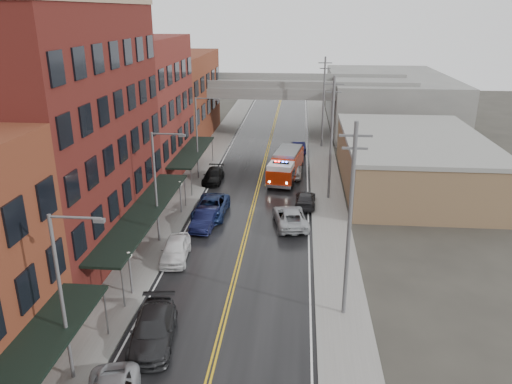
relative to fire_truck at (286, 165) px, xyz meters
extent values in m
cube|color=black|center=(-2.78, -10.77, -1.64)|extent=(11.00, 160.00, 0.02)
cube|color=slate|center=(-10.08, -10.77, -1.58)|extent=(3.00, 160.00, 0.15)
cube|color=slate|center=(4.52, -10.77, -1.58)|extent=(3.00, 160.00, 0.15)
cube|color=gray|center=(-8.43, -10.77, -1.58)|extent=(0.30, 160.00, 0.15)
cube|color=gray|center=(2.87, -10.77, -1.58)|extent=(0.30, 160.00, 0.15)
cube|color=#511915|center=(-16.08, -17.77, 7.35)|extent=(9.00, 20.00, 18.00)
cube|color=maroon|center=(-16.08, -0.27, 5.85)|extent=(9.00, 15.00, 15.00)
cube|color=#602C19|center=(-16.08, 17.23, 4.35)|extent=(9.00, 20.00, 12.00)
cube|color=#836146|center=(13.22, -0.77, 0.85)|extent=(14.00, 22.00, 5.00)
cube|color=slate|center=(15.22, 29.23, 2.35)|extent=(18.00, 30.00, 8.00)
cylinder|color=slate|center=(-9.13, -29.17, -0.15)|extent=(0.10, 0.10, 3.00)
cube|color=black|center=(-10.28, -17.77, 1.35)|extent=(2.60, 18.00, 0.18)
cylinder|color=slate|center=(-9.13, -26.37, -0.15)|extent=(0.10, 0.10, 3.00)
cylinder|color=slate|center=(-9.13, -9.17, -0.15)|extent=(0.10, 0.10, 3.00)
cube|color=black|center=(-10.28, -0.27, 1.35)|extent=(2.60, 13.00, 0.18)
cylinder|color=slate|center=(-9.13, -6.37, -0.15)|extent=(0.10, 0.10, 3.00)
cylinder|color=slate|center=(-9.13, 5.83, -0.15)|extent=(0.10, 0.10, 3.00)
cylinder|color=#59595B|center=(-9.18, -24.77, -0.25)|extent=(0.14, 0.14, 2.80)
sphere|color=silver|center=(-9.18, -24.77, 1.25)|extent=(0.44, 0.44, 0.44)
cylinder|color=#59595B|center=(-9.18, -10.77, -0.25)|extent=(0.14, 0.14, 2.80)
sphere|color=silver|center=(-9.18, -10.77, 1.25)|extent=(0.44, 0.44, 0.44)
cylinder|color=#59595B|center=(-9.58, -32.77, 2.85)|extent=(0.18, 0.18, 9.00)
cylinder|color=#59595B|center=(-8.38, -32.77, 7.25)|extent=(2.40, 0.12, 0.12)
cube|color=#59595B|center=(-7.28, -32.77, 7.15)|extent=(0.50, 0.22, 0.18)
cylinder|color=#59595B|center=(-9.58, -16.77, 2.85)|extent=(0.18, 0.18, 9.00)
cylinder|color=#59595B|center=(-8.38, -16.77, 7.25)|extent=(2.40, 0.12, 0.12)
cube|color=#59595B|center=(-7.28, -16.77, 7.15)|extent=(0.50, 0.22, 0.18)
cylinder|color=#59595B|center=(-9.58, -0.77, 2.85)|extent=(0.18, 0.18, 9.00)
cylinder|color=#59595B|center=(-8.38, -0.77, 7.25)|extent=(2.40, 0.12, 0.12)
cube|color=#59595B|center=(-7.28, -0.77, 7.15)|extent=(0.50, 0.22, 0.18)
cylinder|color=#59595B|center=(4.42, -25.77, 4.35)|extent=(0.24, 0.24, 12.00)
cube|color=#59595B|center=(4.42, -25.77, 9.55)|extent=(1.80, 0.12, 0.12)
cube|color=#59595B|center=(4.42, -25.77, 8.85)|extent=(1.40, 0.12, 0.12)
cylinder|color=#59595B|center=(4.42, -5.77, 4.35)|extent=(0.24, 0.24, 12.00)
cube|color=#59595B|center=(4.42, -5.77, 9.55)|extent=(1.80, 0.12, 0.12)
cube|color=#59595B|center=(4.42, -5.77, 8.85)|extent=(1.40, 0.12, 0.12)
cylinder|color=#59595B|center=(4.42, 14.23, 4.35)|extent=(0.24, 0.24, 12.00)
cube|color=#59595B|center=(4.42, 14.23, 9.55)|extent=(1.80, 0.12, 0.12)
cube|color=#59595B|center=(4.42, 14.23, 8.85)|extent=(1.40, 0.12, 0.12)
cube|color=slate|center=(-2.78, 21.23, 5.10)|extent=(40.00, 10.00, 1.50)
cube|color=slate|center=(-13.78, 21.23, 1.35)|extent=(1.60, 8.00, 6.00)
cube|color=slate|center=(8.22, 21.23, 1.35)|extent=(1.60, 8.00, 6.00)
cube|color=#AB2207|center=(0.20, 1.30, -0.02)|extent=(3.49, 6.12, 2.21)
cube|color=#AB2207|center=(-0.43, -2.75, -0.34)|extent=(3.02, 3.10, 1.58)
cube|color=silver|center=(-0.43, -2.75, 0.71)|extent=(2.85, 2.88, 0.53)
cube|color=black|center=(-0.40, -2.54, -0.02)|extent=(2.88, 2.07, 0.84)
cube|color=slate|center=(0.20, 1.30, 1.24)|extent=(3.16, 5.66, 0.32)
cube|color=black|center=(-0.43, -2.75, 1.06)|extent=(1.71, 0.55, 0.15)
sphere|color=#FF0C0C|center=(-1.00, -2.66, 1.14)|extent=(0.21, 0.21, 0.21)
sphere|color=#1933FF|center=(0.14, -2.84, 1.14)|extent=(0.21, 0.21, 0.21)
cylinder|color=black|center=(-1.59, -2.67, -1.13)|extent=(1.10, 0.53, 1.05)
cylinder|color=black|center=(0.70, -3.03, -1.13)|extent=(1.10, 0.53, 1.05)
cylinder|color=black|center=(-1.02, 0.96, -1.13)|extent=(1.10, 0.53, 1.05)
cylinder|color=black|center=(1.26, 0.61, -1.13)|extent=(1.10, 0.53, 1.05)
cylinder|color=black|center=(-0.62, 3.56, -1.13)|extent=(1.10, 0.53, 1.05)
cylinder|color=black|center=(1.67, 3.20, -1.13)|extent=(1.10, 0.53, 1.05)
imported|color=black|center=(-6.38, -29.47, -0.83)|extent=(3.03, 5.90, 1.64)
imported|color=white|center=(-7.54, -19.57, -0.84)|extent=(2.29, 4.89, 1.62)
imported|color=black|center=(-6.38, -13.57, -0.87)|extent=(2.12, 4.91, 1.57)
imported|color=#132148|center=(-6.38, -11.04, -0.81)|extent=(2.89, 6.09, 1.68)
imported|color=black|center=(-7.78, -1.57, -0.95)|extent=(1.98, 4.83, 1.40)
imported|color=#A1A5A9|center=(0.82, -12.57, -0.86)|extent=(3.54, 6.04, 1.58)
imported|color=#252427|center=(2.15, -7.85, -0.97)|extent=(2.04, 4.73, 1.36)
imported|color=silver|center=(0.82, 1.03, -0.84)|extent=(2.07, 4.84, 1.63)
imported|color=black|center=(1.28, 11.33, -0.90)|extent=(2.05, 4.72, 1.51)
camera|label=1|loc=(1.43, -52.30, 15.85)|focal=35.00mm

